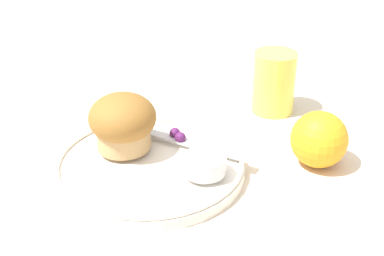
{
  "coord_description": "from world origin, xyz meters",
  "views": [
    {
      "loc": [
        0.52,
        -0.27,
        0.38
      ],
      "look_at": [
        0.01,
        0.05,
        0.06
      ],
      "focal_mm": 50.0,
      "sensor_mm": 36.0,
      "label": 1
    }
  ],
  "objects_px": {
    "muffin": "(123,122)",
    "juice_glass": "(274,82)",
    "butter_knife": "(193,144)",
    "orange_fruit": "(319,139)"
  },
  "relations": [
    {
      "from": "muffin",
      "to": "juice_glass",
      "type": "xyz_separation_m",
      "value": [
        -0.01,
        0.26,
        -0.01
      ]
    },
    {
      "from": "juice_glass",
      "to": "muffin",
      "type": "bearing_deg",
      "value": -88.25
    },
    {
      "from": "muffin",
      "to": "butter_knife",
      "type": "height_order",
      "value": "muffin"
    },
    {
      "from": "muffin",
      "to": "butter_knife",
      "type": "xyz_separation_m",
      "value": [
        0.04,
        0.08,
        -0.03
      ]
    },
    {
      "from": "muffin",
      "to": "orange_fruit",
      "type": "relative_size",
      "value": 1.18
    },
    {
      "from": "orange_fruit",
      "to": "muffin",
      "type": "bearing_deg",
      "value": -124.62
    },
    {
      "from": "orange_fruit",
      "to": "juice_glass",
      "type": "bearing_deg",
      "value": 161.51
    },
    {
      "from": "orange_fruit",
      "to": "butter_knife",
      "type": "bearing_deg",
      "value": -127.27
    },
    {
      "from": "muffin",
      "to": "butter_knife",
      "type": "bearing_deg",
      "value": 60.19
    },
    {
      "from": "butter_knife",
      "to": "juice_glass",
      "type": "relative_size",
      "value": 1.55
    }
  ]
}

